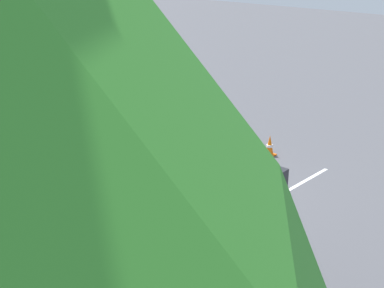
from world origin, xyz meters
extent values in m
plane|color=#4C4C51|center=(0.00, 0.00, 0.00)|extent=(80.00, 80.00, 0.00)
cube|color=#26262B|center=(-0.65, 4.77, 1.85)|extent=(9.54, 2.81, 2.80)
cube|color=black|center=(-0.61, 3.50, 2.41)|extent=(7.95, 0.31, 1.01)
cube|color=#198C3F|center=(-0.61, 3.51, 1.29)|extent=(8.32, 0.31, 0.28)
cube|color=black|center=(-0.65, 4.77, 0.23)|extent=(8.78, 2.59, 0.45)
cylinder|color=black|center=(-2.83, 1.75, 0.48)|extent=(0.13, 0.13, 0.79)
cube|color=black|center=(-2.83, 1.71, 0.05)|extent=(0.12, 0.27, 0.10)
cylinder|color=black|center=(-2.99, 1.76, 0.48)|extent=(0.13, 0.13, 0.79)
cube|color=black|center=(-2.99, 1.72, 0.05)|extent=(0.12, 0.27, 0.10)
cube|color=#3F594C|center=(-2.91, 1.76, 1.21)|extent=(0.40, 0.31, 0.66)
cylinder|color=#3F594C|center=(-2.67, 1.74, 1.22)|extent=(0.10, 0.10, 0.62)
sphere|color=tan|center=(-2.67, 1.74, 0.91)|extent=(0.10, 0.10, 0.09)
cylinder|color=#3F594C|center=(-3.15, 1.78, 1.22)|extent=(0.10, 0.10, 0.62)
sphere|color=tan|center=(-3.15, 1.78, 0.91)|extent=(0.10, 0.10, 0.09)
sphere|color=tan|center=(-2.91, 1.76, 1.67)|extent=(0.25, 0.25, 0.24)
cylinder|color=black|center=(-1.73, 1.93, 0.47)|extent=(0.14, 0.14, 0.78)
cube|color=black|center=(-1.73, 1.90, 0.05)|extent=(0.16, 0.28, 0.10)
cylinder|color=black|center=(-1.89, 1.90, 0.47)|extent=(0.14, 0.14, 0.78)
cube|color=black|center=(-1.88, 1.86, 0.05)|extent=(0.16, 0.28, 0.10)
cube|color=maroon|center=(-1.81, 1.92, 1.18)|extent=(0.43, 0.36, 0.65)
cylinder|color=maroon|center=(-1.58, 1.97, 1.20)|extent=(0.11, 0.11, 0.61)
sphere|color=tan|center=(-1.58, 1.97, 0.89)|extent=(0.11, 0.11, 0.09)
cylinder|color=maroon|center=(-2.05, 1.86, 1.20)|extent=(0.11, 0.11, 0.61)
sphere|color=tan|center=(-2.05, 1.86, 0.89)|extent=(0.11, 0.11, 0.09)
sphere|color=tan|center=(-1.81, 1.92, 1.64)|extent=(0.28, 0.28, 0.23)
cylinder|color=black|center=(-0.47, 1.82, 0.49)|extent=(0.13, 0.13, 0.80)
cube|color=black|center=(-0.47, 1.78, 0.05)|extent=(0.13, 0.27, 0.10)
cylinder|color=black|center=(-0.63, 1.80, 0.49)|extent=(0.13, 0.13, 0.80)
cube|color=black|center=(-0.63, 1.76, 0.05)|extent=(0.13, 0.27, 0.10)
cube|color=maroon|center=(-0.55, 1.81, 1.22)|extent=(0.41, 0.32, 0.66)
cylinder|color=maroon|center=(-0.31, 1.84, 1.23)|extent=(0.10, 0.10, 0.63)
sphere|color=tan|center=(-0.31, 1.84, 0.92)|extent=(0.10, 0.10, 0.09)
cylinder|color=maroon|center=(-0.79, 1.78, 1.23)|extent=(0.10, 0.10, 0.63)
sphere|color=tan|center=(-0.79, 1.78, 0.92)|extent=(0.10, 0.10, 0.09)
sphere|color=tan|center=(-0.55, 1.81, 1.69)|extent=(0.26, 0.26, 0.24)
cylinder|color=black|center=(0.43, 1.82, 0.47)|extent=(0.14, 0.14, 0.76)
cube|color=black|center=(0.42, 1.78, 0.05)|extent=(0.14, 0.27, 0.10)
cylinder|color=black|center=(0.27, 1.85, 0.47)|extent=(0.14, 0.14, 0.76)
cube|color=black|center=(0.26, 1.81, 0.05)|extent=(0.14, 0.27, 0.10)
cube|color=#D8F233|center=(0.35, 1.84, 1.16)|extent=(0.42, 0.34, 0.63)
cube|color=silver|center=(0.35, 1.84, 1.16)|extent=(0.43, 0.35, 0.06)
cylinder|color=#D8F233|center=(0.59, 1.80, 1.18)|extent=(0.10, 0.10, 0.60)
sphere|color=tan|center=(0.59, 1.80, 0.88)|extent=(0.10, 0.10, 0.09)
cylinder|color=#D8F233|center=(0.11, 1.87, 1.18)|extent=(0.10, 0.10, 0.60)
sphere|color=tan|center=(0.11, 1.87, 0.88)|extent=(0.10, 0.10, 0.09)
sphere|color=tan|center=(0.35, 1.84, 1.62)|extent=(0.26, 0.26, 0.23)
torus|color=black|center=(2.06, 2.56, 0.30)|extent=(0.61, 0.23, 0.60)
cylinder|color=silver|center=(2.06, 2.56, 0.30)|extent=(0.13, 0.12, 0.12)
torus|color=black|center=(0.63, 2.80, 0.30)|extent=(0.61, 0.23, 0.60)
cylinder|color=silver|center=(0.63, 2.80, 0.30)|extent=(0.14, 0.14, 0.12)
cylinder|color=silver|center=(2.01, 2.57, 0.65)|extent=(0.32, 0.11, 0.67)
cube|color=white|center=(1.41, 2.67, 0.63)|extent=(0.87, 0.42, 0.36)
cube|color=black|center=(0.94, 2.75, 0.68)|extent=(0.55, 0.30, 0.20)
cylinder|color=silver|center=(1.08, 2.87, 0.42)|extent=(0.46, 0.15, 0.08)
cylinder|color=black|center=(1.96, 2.58, 0.95)|extent=(0.13, 0.58, 0.04)
torus|color=black|center=(1.73, -3.48, 0.30)|extent=(0.60, 0.15, 0.60)
cylinder|color=silver|center=(1.73, -3.48, 0.30)|extent=(0.12, 0.10, 0.12)
torus|color=black|center=(3.18, -3.54, 0.30)|extent=(0.60, 0.15, 0.60)
cylinder|color=silver|center=(3.18, -3.54, 0.30)|extent=(0.12, 0.12, 0.12)
cylinder|color=silver|center=(1.78, -3.48, 0.65)|extent=(0.32, 0.07, 0.67)
cube|color=white|center=(2.39, -3.51, 0.63)|extent=(0.85, 0.31, 0.36)
cube|color=black|center=(2.86, -3.53, 0.68)|extent=(0.53, 0.24, 0.20)
cylinder|color=silver|center=(2.74, -3.66, 0.42)|extent=(0.45, 0.10, 0.08)
cylinder|color=black|center=(1.83, -3.49, 0.95)|extent=(0.06, 0.58, 0.04)
cube|color=black|center=(2.46, -3.51, 0.92)|extent=(0.56, 0.36, 0.51)
sphere|color=#0C59B2|center=(2.05, -3.50, 1.10)|extent=(0.27, 0.27, 0.26)
cylinder|color=black|center=(2.18, -3.32, 0.92)|extent=(0.42, 0.11, 0.33)
cylinder|color=black|center=(2.64, -3.34, 0.60)|extent=(0.10, 0.10, 0.40)
cylinder|color=black|center=(2.16, -3.68, 0.92)|extent=(0.42, 0.11, 0.33)
cylinder|color=black|center=(2.62, -3.70, 0.60)|extent=(0.10, 0.10, 0.40)
cube|color=orange|center=(-0.38, -3.49, 0.01)|extent=(0.34, 0.34, 0.03)
cone|color=orange|center=(-0.38, -3.49, 0.33)|extent=(0.26, 0.26, 0.60)
cylinder|color=white|center=(-0.38, -3.49, 0.30)|extent=(0.19, 0.19, 0.07)
cube|color=white|center=(-2.14, -1.33, 0.00)|extent=(0.14, 4.83, 0.01)
cube|color=white|center=(0.29, -1.33, 0.00)|extent=(0.13, 3.77, 0.01)
cube|color=white|center=(2.71, -1.33, 0.00)|extent=(0.14, 4.81, 0.01)
camera|label=1|loc=(-8.41, 8.34, 5.78)|focal=47.40mm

